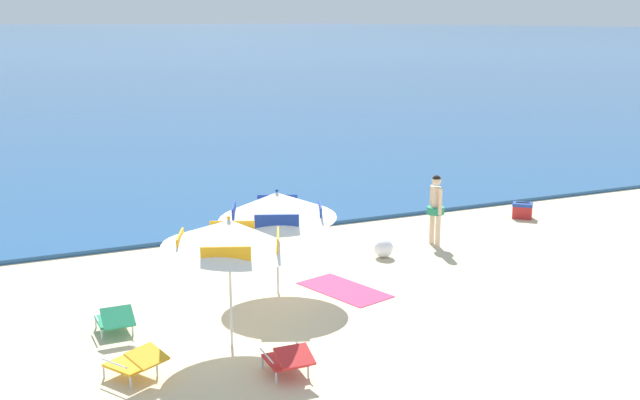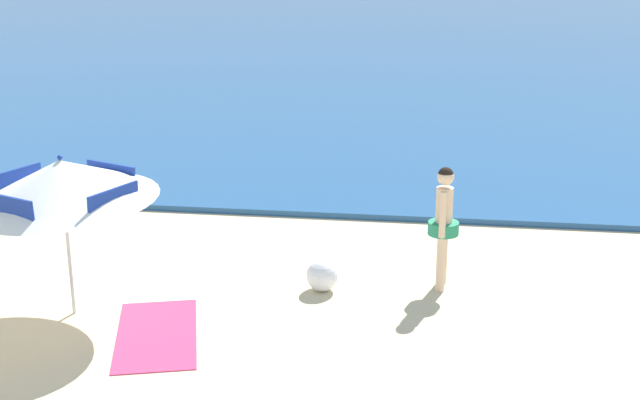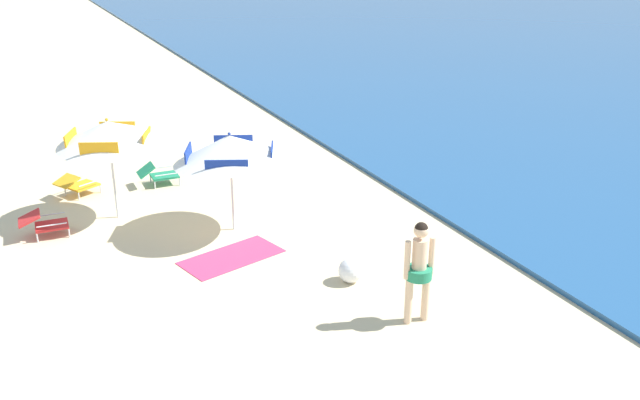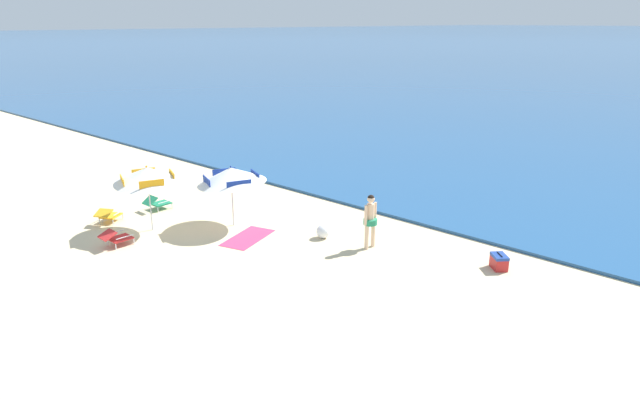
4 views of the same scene
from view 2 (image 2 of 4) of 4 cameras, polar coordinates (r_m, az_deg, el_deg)
beach_umbrella_striped_second at (r=10.24m, az=-16.93°, el=1.24°), size 3.11×3.11×1.99m
person_standing_near_shore at (r=10.89m, az=8.30°, el=-1.26°), size 0.39×0.48×1.61m
beach_ball at (r=10.93m, az=0.16°, el=-5.09°), size 0.41×0.41×0.41m
beach_towel at (r=10.03m, az=-10.90°, el=-8.84°), size 1.36×1.98×0.01m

